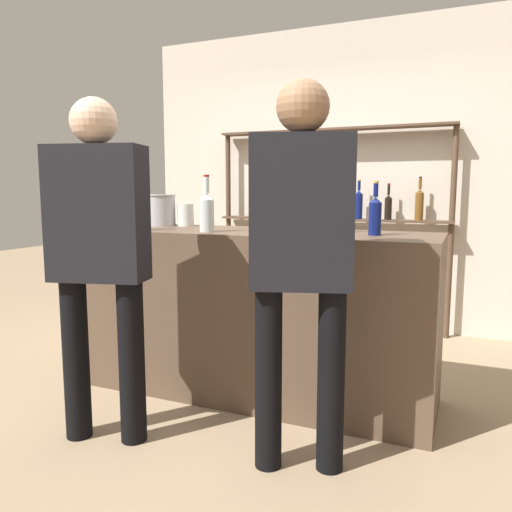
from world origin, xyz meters
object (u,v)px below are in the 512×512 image
customer_left (99,246)px  ice_bucket (160,210)px  wine_glass (136,209)px  customer_right (301,247)px  counter_bottle_4 (207,211)px  counter_bottle_1 (144,210)px  cork_jar (186,215)px  counter_bottle_2 (326,208)px  counter_bottle_0 (297,210)px  counter_bottle_3 (375,215)px

customer_left → ice_bucket: bearing=2.6°
wine_glass → customer_right: size_ratio=0.09×
counter_bottle_4 → customer_right: size_ratio=0.19×
counter_bottle_4 → customer_left: bearing=-109.0°
counter_bottle_1 → cork_jar: 0.41m
counter_bottle_2 → ice_bucket: size_ratio=1.60×
counter_bottle_0 → customer_right: bearing=-70.1°
cork_jar → customer_right: 1.48m
wine_glass → counter_bottle_0: bearing=-2.4°
counter_bottle_2 → counter_bottle_0: bearing=-172.7°
counter_bottle_4 → cork_jar: bearing=135.2°
counter_bottle_4 → customer_left: (-0.24, -0.68, -0.15)m
cork_jar → customer_left: bearing=-82.5°
counter_bottle_0 → cork_jar: bearing=167.2°
counter_bottle_4 → ice_bucket: bearing=149.6°
counter_bottle_0 → counter_bottle_1: counter_bottle_0 is taller
counter_bottle_4 → ice_bucket: counter_bottle_4 is taller
counter_bottle_4 → customer_right: customer_right is taller
counter_bottle_2 → counter_bottle_1: bearing=-168.8°
counter_bottle_3 → customer_right: 0.75m
cork_jar → counter_bottle_0: bearing=-12.8°
counter_bottle_1 → counter_bottle_4: counter_bottle_4 is taller
counter_bottle_3 → customer_left: size_ratio=0.17×
counter_bottle_4 → counter_bottle_0: bearing=18.2°
wine_glass → ice_bucket: size_ratio=0.69×
counter_bottle_2 → customer_left: (-0.92, -0.88, -0.17)m
counter_bottle_3 → wine_glass: (-1.65, 0.06, 0.00)m
counter_bottle_2 → customer_left: customer_left is taller
customer_right → counter_bottle_3: bearing=-33.5°
cork_jar → customer_right: (1.15, -0.92, -0.08)m
wine_glass → counter_bottle_1: bearing=-45.1°
ice_bucket → cork_jar: bearing=14.3°
counter_bottle_2 → counter_bottle_4: 0.71m
counter_bottle_2 → customer_right: size_ratio=0.21×
counter_bottle_4 → customer_right: bearing=-35.3°
counter_bottle_3 → customer_left: customer_left is taller
counter_bottle_1 → cork_jar: counter_bottle_1 is taller
customer_left → customer_right: size_ratio=0.99×
counter_bottle_1 → counter_bottle_3: (1.40, 0.19, -0.01)m
customer_right → counter_bottle_4: bearing=36.5°
cork_jar → customer_left: size_ratio=0.09×
counter_bottle_1 → customer_right: bearing=-23.3°
counter_bottle_3 → wine_glass: 1.65m
ice_bucket → customer_left: bearing=-72.5°
counter_bottle_2 → cork_jar: 1.07m
counter_bottle_0 → ice_bucket: bearing=171.7°
counter_bottle_2 → counter_bottle_4: counter_bottle_2 is taller
wine_glass → ice_bucket: (0.13, 0.11, -0.01)m
counter_bottle_2 → customer_left: size_ratio=0.21×
counter_bottle_4 → customer_right: 0.96m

